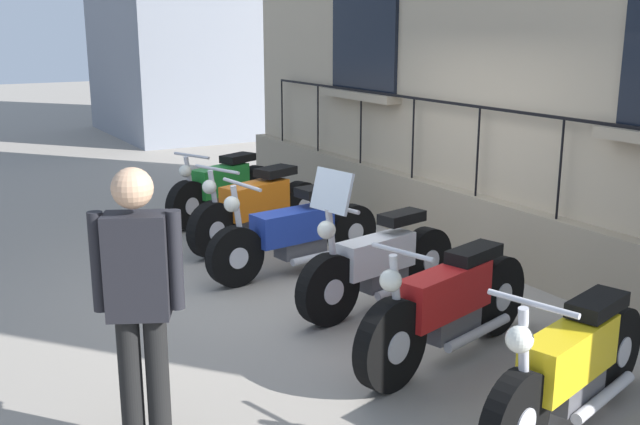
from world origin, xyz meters
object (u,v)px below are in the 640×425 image
(pedestrian_standing, at_px, (139,296))
(motorcycle_red, at_px, (448,307))
(motorcycle_orange, at_px, (258,209))
(motorcycle_yellow, at_px, (571,369))
(motorcycle_blue, at_px, (296,234))
(motorcycle_white, at_px, (378,264))
(motorcycle_green, at_px, (223,189))

(pedestrian_standing, bearing_deg, motorcycle_red, -177.85)
(motorcycle_orange, height_order, motorcycle_yellow, motorcycle_yellow)
(motorcycle_orange, distance_m, motorcycle_yellow, 4.81)
(motorcycle_orange, bearing_deg, pedestrian_standing, 55.78)
(motorcycle_blue, bearing_deg, pedestrian_standing, 46.70)
(motorcycle_white, xyz_separation_m, pedestrian_standing, (2.59, 1.28, 0.60))
(motorcycle_white, xyz_separation_m, motorcycle_red, (0.16, 1.19, 0.01))
(motorcycle_yellow, bearing_deg, motorcycle_blue, -89.61)
(motorcycle_yellow, relative_size, pedestrian_standing, 1.11)
(motorcycle_red, bearing_deg, motorcycle_green, -92.18)
(motorcycle_green, distance_m, motorcycle_white, 3.70)
(motorcycle_green, bearing_deg, motorcycle_blue, 85.50)
(motorcycle_green, bearing_deg, pedestrian_standing, 62.32)
(motorcycle_green, bearing_deg, motorcycle_yellow, 88.45)
(motorcycle_blue, distance_m, motorcycle_white, 1.30)
(motorcycle_red, height_order, pedestrian_standing, pedestrian_standing)
(motorcycle_red, bearing_deg, motorcycle_white, -97.75)
(motorcycle_orange, xyz_separation_m, motorcycle_red, (0.09, 3.62, -0.00))
(motorcycle_blue, height_order, motorcycle_red, motorcycle_blue)
(motorcycle_red, xyz_separation_m, motorcycle_yellow, (-0.02, 1.19, -0.02))
(motorcycle_green, xyz_separation_m, pedestrian_standing, (2.61, 4.98, 0.60))
(pedestrian_standing, bearing_deg, motorcycle_green, -117.68)
(motorcycle_green, distance_m, pedestrian_standing, 5.66)
(motorcycle_green, relative_size, motorcycle_red, 0.90)
(motorcycle_white, distance_m, pedestrian_standing, 2.95)
(motorcycle_green, height_order, motorcycle_white, motorcycle_white)
(motorcycle_white, distance_m, motorcycle_red, 1.20)
(motorcycle_orange, relative_size, motorcycle_red, 0.99)
(motorcycle_orange, xyz_separation_m, motorcycle_white, (-0.07, 2.43, -0.02))
(motorcycle_green, xyz_separation_m, motorcycle_white, (0.02, 3.70, -0.00))
(motorcycle_blue, bearing_deg, motorcycle_green, -94.50)
(motorcycle_green, height_order, motorcycle_red, motorcycle_red)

